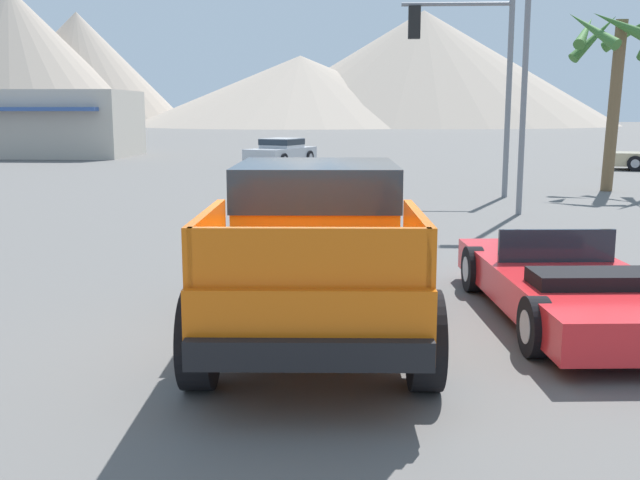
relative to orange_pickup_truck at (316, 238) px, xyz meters
name	(u,v)px	position (x,y,z in m)	size (l,w,h in m)	color
ground_plane	(304,335)	(-0.13, -0.19, -1.09)	(320.00, 320.00, 0.00)	#5B5956
orange_pickup_truck	(316,238)	(0.00, 0.00, 0.00)	(2.50, 5.11, 1.90)	orange
red_convertible_car	(569,287)	(3.06, 0.65, -0.70)	(2.17, 4.72, 1.03)	red
parked_car_silver	(281,151)	(-3.22, 26.80, -0.47)	(3.20, 4.43, 1.23)	#B7BABF
traffic_light_main	(468,59)	(3.56, 13.86, 2.89)	(3.20, 0.38, 5.74)	slate
street_lamp_post	(527,21)	(4.40, 10.10, 3.50)	(0.90, 0.24, 7.64)	slate
palm_tree_tall	(617,52)	(8.33, 15.65, 3.19)	(3.18, 3.04, 5.66)	brown
storefront_building	(8,124)	(-19.00, 32.50, 0.70)	(13.71, 6.55, 3.58)	#BCB2A3
distant_mountain_range	(266,70)	(-15.72, 122.05, 8.21)	(122.46, 70.19, 22.00)	gray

